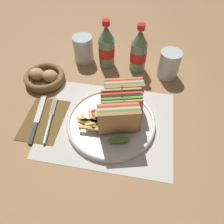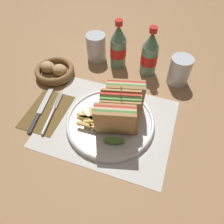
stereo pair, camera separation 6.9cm
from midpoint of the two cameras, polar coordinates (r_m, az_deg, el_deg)
The scene contains 14 objects.
ground_plane at distance 0.71m, azimuth 3.42°, elevation -3.52°, with size 4.00×4.00×0.00m, color #9E754C.
placemat at distance 0.71m, azimuth 1.58°, elevation -3.11°, with size 0.42×0.34×0.00m.
plate_main at distance 0.71m, azimuth 2.28°, elevation -2.90°, with size 0.29×0.29×0.02m.
club_sandwich at distance 0.66m, azimuth 5.18°, elevation 0.64°, with size 0.14×0.21×0.16m.
fries_pile at distance 0.69m, azimuth -2.32°, elevation -2.10°, with size 0.11×0.08×0.02m.
ketchup_blob at distance 0.71m, azimuth -1.39°, elevation -0.28°, with size 0.05×0.04×0.02m.
napkin at distance 0.77m, azimuth -14.17°, elevation 0.03°, with size 0.13×0.19×0.00m.
fork at distance 0.74m, azimuth -13.23°, elevation -1.14°, with size 0.04×0.19×0.01m.
knife at distance 0.77m, azimuth -15.71°, elevation 0.48°, with size 0.05×0.20×0.00m.
coke_bottle_near at distance 0.88m, azimuth 4.00°, elevation 16.39°, with size 0.06×0.06×0.19m.
coke_bottle_far at distance 0.86m, azimuth 12.16°, elevation 14.33°, with size 0.06×0.06×0.19m.
glass_near at distance 0.87m, azimuth 19.35°, elevation 9.75°, with size 0.08×0.08×0.11m.
glass_far at distance 0.94m, azimuth -1.95°, elevation 16.18°, with size 0.08×0.08×0.11m.
bread_basket at distance 0.89m, azimuth -12.59°, elevation 10.33°, with size 0.15×0.15×0.06m.
Camera 2 is at (0.13, -0.40, 0.57)m, focal length 35.00 mm.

